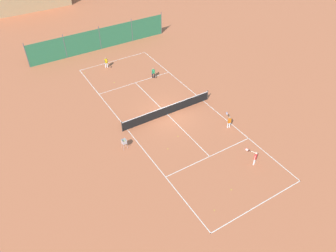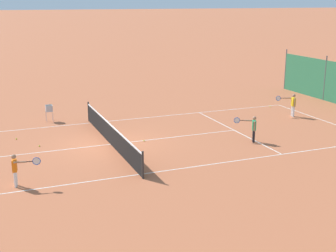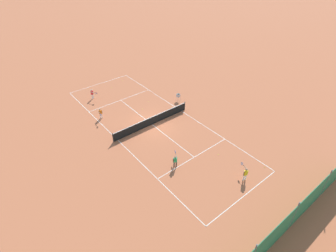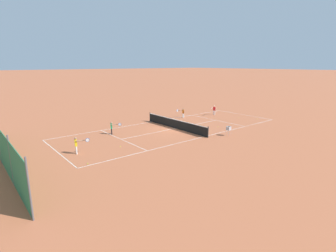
{
  "view_description": "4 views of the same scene",
  "coord_description": "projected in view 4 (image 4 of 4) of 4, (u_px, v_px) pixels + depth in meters",
  "views": [
    {
      "loc": [
        -12.47,
        -20.31,
        18.42
      ],
      "look_at": [
        -1.31,
        -2.23,
        0.77
      ],
      "focal_mm": 35.0,
      "sensor_mm": 36.0,
      "label": 1
    },
    {
      "loc": [
        19.85,
        -5.11,
        6.37
      ],
      "look_at": [
        1.74,
        2.11,
        1.09
      ],
      "focal_mm": 50.0,
      "sensor_mm": 36.0,
      "label": 2
    },
    {
      "loc": [
        12.59,
        18.33,
        16.07
      ],
      "look_at": [
        -0.33,
        2.25,
        0.94
      ],
      "focal_mm": 28.0,
      "sensor_mm": 36.0,
      "label": 3
    },
    {
      "loc": [
        -20.03,
        17.34,
        6.57
      ],
      "look_at": [
        -1.65,
        2.33,
        0.91
      ],
      "focal_mm": 28.0,
      "sensor_mm": 36.0,
      "label": 4
    }
  ],
  "objects": [
    {
      "name": "tennis_ball_alley_right",
      "position": [
        239.0,
        117.0,
        32.82
      ],
      "size": [
        0.07,
        0.07,
        0.07
      ],
      "primitive_type": "sphere",
      "color": "#CCE033",
      "rests_on": "ground"
    },
    {
      "name": "tennis_ball_near_corner",
      "position": [
        257.0,
        119.0,
        31.7
      ],
      "size": [
        0.07,
        0.07,
        0.07
      ],
      "primitive_type": "sphere",
      "color": "#CCE033",
      "rests_on": "ground"
    },
    {
      "name": "player_near_baseline",
      "position": [
        214.0,
        109.0,
        34.34
      ],
      "size": [
        0.47,
        1.06,
        1.24
      ],
      "color": "white",
      "rests_on": "ground"
    },
    {
      "name": "court_line_markings",
      "position": [
        175.0,
        128.0,
        27.29
      ],
      "size": [
        8.25,
        23.85,
        0.01
      ],
      "color": "white",
      "rests_on": "ground"
    },
    {
      "name": "player_far_service",
      "position": [
        77.0,
        144.0,
        19.45
      ],
      "size": [
        0.67,
        1.0,
        1.29
      ],
      "color": "white",
      "rests_on": "ground"
    },
    {
      "name": "player_near_service",
      "position": [
        183.0,
        112.0,
        32.51
      ],
      "size": [
        0.54,
        0.97,
        1.18
      ],
      "color": "white",
      "rests_on": "ground"
    },
    {
      "name": "tennis_net",
      "position": [
        175.0,
        124.0,
        27.17
      ],
      "size": [
        9.18,
        0.08,
        1.06
      ],
      "color": "#2D2D2D",
      "rests_on": "ground"
    },
    {
      "name": "tennis_ball_alley_left",
      "position": [
        202.0,
        125.0,
        28.54
      ],
      "size": [
        0.07,
        0.07,
        0.07
      ],
      "primitive_type": "sphere",
      "color": "#CCE033",
      "rests_on": "ground"
    },
    {
      "name": "ball_hopper",
      "position": [
        229.0,
        129.0,
        24.36
      ],
      "size": [
        0.36,
        0.36,
        0.89
      ],
      "color": "#B7B7BC",
      "rests_on": "ground"
    },
    {
      "name": "windscreen_fence_far",
      "position": [
        0.0,
        145.0,
        17.45
      ],
      "size": [
        17.28,
        0.08,
        2.9
      ],
      "color": "#2D754C",
      "rests_on": "ground"
    },
    {
      "name": "ground_plane",
      "position": [
        175.0,
        128.0,
        27.29
      ],
      "size": [
        600.0,
        600.0,
        0.0
      ],
      "primitive_type": "plane",
      "color": "#B7603D"
    },
    {
      "name": "tennis_ball_by_net_right",
      "position": [
        88.0,
        164.0,
        17.58
      ],
      "size": [
        0.07,
        0.07,
        0.07
      ],
      "primitive_type": "sphere",
      "color": "#CCE033",
      "rests_on": "ground"
    },
    {
      "name": "tennis_ball_by_net_left",
      "position": [
        163.0,
        130.0,
        26.42
      ],
      "size": [
        0.07,
        0.07,
        0.07
      ],
      "primitive_type": "sphere",
      "color": "#CCE033",
      "rests_on": "ground"
    },
    {
      "name": "tennis_ball_mid_court",
      "position": [
        218.0,
        127.0,
        27.91
      ],
      "size": [
        0.07,
        0.07,
        0.07
      ],
      "primitive_type": "sphere",
      "color": "#CCE033",
      "rests_on": "ground"
    },
    {
      "name": "tennis_ball_service_box",
      "position": [
        120.0,
        146.0,
        21.22
      ],
      "size": [
        0.07,
        0.07,
        0.07
      ],
      "primitive_type": "sphere",
      "color": "#CCE033",
      "rests_on": "ground"
    },
    {
      "name": "player_far_baseline",
      "position": [
        112.0,
        127.0,
        24.86
      ],
      "size": [
        0.78,
        0.88,
        1.22
      ],
      "color": "black",
      "rests_on": "ground"
    }
  ]
}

